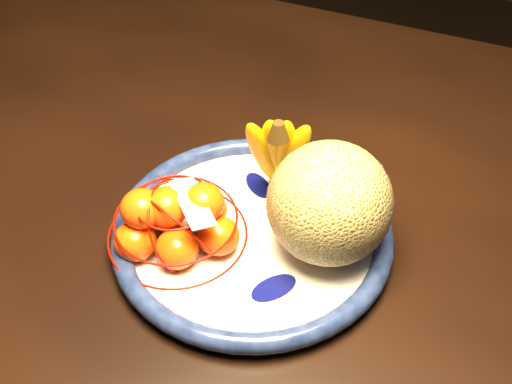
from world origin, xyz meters
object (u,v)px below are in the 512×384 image
at_px(dining_table, 337,239).
at_px(fruit_bowl, 252,233).
at_px(mandarin_bag, 177,221).
at_px(cantaloupe, 329,203).
at_px(banana_bunch, 278,149).

relative_size(dining_table, fruit_bowl, 4.64).
distance_m(dining_table, mandarin_bag, 0.25).
bearing_deg(mandarin_bag, cantaloupe, 22.23).
distance_m(fruit_bowl, banana_bunch, 0.10).
height_order(dining_table, banana_bunch, banana_bunch).
height_order(dining_table, fruit_bowl, fruit_bowl).
bearing_deg(fruit_bowl, cantaloupe, 11.67).
bearing_deg(dining_table, cantaloupe, -85.47).
xyz_separation_m(fruit_bowl, mandarin_bag, (-0.07, -0.05, 0.03)).
relative_size(dining_table, banana_bunch, 10.41).
relative_size(cantaloupe, mandarin_bag, 0.66).
xyz_separation_m(dining_table, fruit_bowl, (-0.07, -0.11, 0.09)).
bearing_deg(fruit_bowl, mandarin_bag, -147.26).
height_order(cantaloupe, banana_bunch, banana_bunch).
height_order(banana_bunch, mandarin_bag, banana_bunch).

